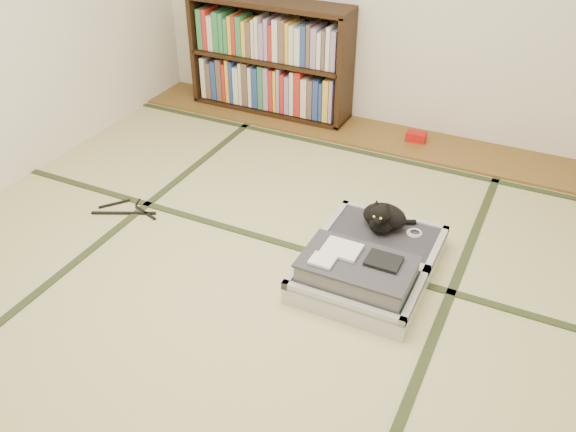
% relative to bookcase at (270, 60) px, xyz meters
% --- Properties ---
extents(floor, '(4.50, 4.50, 0.00)m').
position_rel_bookcase_xyz_m(floor, '(0.95, -2.07, -0.45)').
color(floor, '#C6BD84').
rests_on(floor, ground).
extents(wood_strip, '(4.00, 0.50, 0.02)m').
position_rel_bookcase_xyz_m(wood_strip, '(0.95, -0.07, -0.44)').
color(wood_strip, brown).
rests_on(wood_strip, ground).
extents(red_item, '(0.15, 0.10, 0.07)m').
position_rel_bookcase_xyz_m(red_item, '(1.28, -0.04, -0.40)').
color(red_item, '#B3110E').
rests_on(red_item, wood_strip).
extents(room_shell, '(4.50, 4.50, 4.50)m').
position_rel_bookcase_xyz_m(room_shell, '(0.95, -2.07, 1.01)').
color(room_shell, white).
rests_on(room_shell, ground).
extents(tatami_borders, '(4.00, 4.50, 0.01)m').
position_rel_bookcase_xyz_m(tatami_borders, '(0.95, -1.58, -0.45)').
color(tatami_borders, '#2D381E').
rests_on(tatami_borders, ground).
extents(bookcase, '(1.36, 0.31, 0.92)m').
position_rel_bookcase_xyz_m(bookcase, '(0.00, 0.00, 0.00)').
color(bookcase, black).
rests_on(bookcase, wood_strip).
extents(suitcase, '(0.66, 0.88, 0.26)m').
position_rel_bookcase_xyz_m(suitcase, '(1.49, -1.74, -0.36)').
color(suitcase, silver).
rests_on(suitcase, floor).
extents(cat, '(0.29, 0.30, 0.24)m').
position_rel_bookcase_xyz_m(cat, '(1.47, -1.45, -0.24)').
color(cat, black).
rests_on(cat, suitcase).
extents(cable_coil, '(0.09, 0.09, 0.02)m').
position_rel_bookcase_xyz_m(cable_coil, '(1.65, -1.41, -0.32)').
color(cable_coil, white).
rests_on(cable_coil, suitcase).
extents(hanger, '(0.42, 0.28, 0.01)m').
position_rel_bookcase_xyz_m(hanger, '(-0.12, -1.79, -0.44)').
color(hanger, black).
rests_on(hanger, floor).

